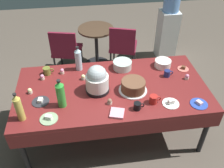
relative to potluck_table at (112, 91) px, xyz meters
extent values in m
plane|color=brown|center=(0.00, 0.00, -0.69)|extent=(9.00, 9.00, 0.00)
cube|color=maroon|center=(0.00, 0.00, 0.04)|extent=(2.20, 1.10, 0.04)
cylinder|color=black|center=(-1.02, -0.47, -0.33)|extent=(0.06, 0.06, 0.71)
cylinder|color=black|center=(1.02, -0.47, -0.33)|extent=(0.06, 0.06, 0.71)
cylinder|color=black|center=(-1.02, 0.47, -0.33)|extent=(0.06, 0.06, 0.71)
cylinder|color=black|center=(1.02, 0.47, -0.33)|extent=(0.06, 0.06, 0.71)
cube|color=maroon|center=(0.00, -0.55, -0.07)|extent=(2.20, 0.01, 0.18)
cube|color=maroon|center=(0.00, 0.55, -0.07)|extent=(2.20, 0.01, 0.18)
cylinder|color=silver|center=(0.23, -0.09, 0.07)|extent=(0.32, 0.32, 0.01)
cylinder|color=brown|center=(0.23, -0.09, 0.13)|extent=(0.27, 0.27, 0.11)
cylinder|color=brown|center=(0.23, -0.09, 0.19)|extent=(0.27, 0.27, 0.01)
cylinder|color=black|center=(-0.17, -0.04, 0.08)|extent=(0.27, 0.27, 0.04)
cylinder|color=white|center=(-0.17, -0.04, 0.18)|extent=(0.26, 0.26, 0.17)
sphere|color=#B2BCC1|center=(-0.17, -0.04, 0.29)|extent=(0.22, 0.22, 0.22)
cylinder|color=#B2C6BC|center=(0.18, 0.37, 0.11)|extent=(0.24, 0.24, 0.10)
cylinder|color=silver|center=(0.71, 0.34, 0.11)|extent=(0.21, 0.21, 0.09)
cylinder|color=white|center=(0.58, -0.36, 0.07)|extent=(0.18, 0.18, 0.01)
cube|color=white|center=(0.58, -0.36, 0.09)|extent=(0.07, 0.06, 0.05)
cylinder|color=#2D2D33|center=(-0.80, -0.14, 0.07)|extent=(0.19, 0.19, 0.01)
cube|color=white|center=(-0.80, -0.14, 0.09)|extent=(0.06, 0.07, 0.03)
cylinder|color=#2D4CB2|center=(0.88, -0.41, 0.07)|extent=(0.19, 0.19, 0.01)
cube|color=beige|center=(0.88, -0.41, 0.09)|extent=(0.07, 0.08, 0.03)
cylinder|color=#E07266|center=(0.95, 0.23, 0.07)|extent=(0.14, 0.14, 0.01)
cube|color=brown|center=(0.95, 0.23, 0.09)|extent=(0.06, 0.06, 0.04)
cylinder|color=#8CA87F|center=(-0.69, -0.41, 0.07)|extent=(0.18, 0.18, 0.01)
cube|color=white|center=(-0.69, -0.41, 0.09)|extent=(0.08, 0.06, 0.04)
cylinder|color=beige|center=(-0.57, 0.36, 0.08)|extent=(0.05, 0.05, 0.03)
sphere|color=pink|center=(-0.57, 0.36, 0.11)|extent=(0.05, 0.05, 0.05)
cylinder|color=beige|center=(-0.81, 0.27, 0.08)|extent=(0.05, 0.05, 0.03)
sphere|color=pink|center=(-0.81, 0.27, 0.11)|extent=(0.05, 0.05, 0.05)
cylinder|color=beige|center=(-0.06, -0.27, 0.08)|extent=(0.05, 0.05, 0.03)
sphere|color=brown|center=(-0.06, -0.27, 0.11)|extent=(0.05, 0.05, 0.05)
cylinder|color=beige|center=(0.91, 0.03, 0.08)|extent=(0.05, 0.05, 0.03)
sphere|color=pink|center=(0.91, 0.03, 0.11)|extent=(0.05, 0.05, 0.05)
cylinder|color=beige|center=(-0.92, 0.03, 0.08)|extent=(0.05, 0.05, 0.03)
sphere|color=beige|center=(-0.92, 0.03, 0.11)|extent=(0.05, 0.05, 0.05)
cylinder|color=beige|center=(-0.32, 0.20, 0.08)|extent=(0.05, 0.05, 0.03)
sphere|color=beige|center=(-0.32, 0.20, 0.11)|extent=(0.05, 0.05, 0.05)
cylinder|color=green|center=(-0.56, -0.22, 0.20)|extent=(0.09, 0.09, 0.27)
cone|color=green|center=(-0.56, -0.22, 0.36)|extent=(0.08, 0.08, 0.05)
cylinder|color=black|center=(-0.56, -0.22, 0.39)|extent=(0.04, 0.04, 0.02)
cylinder|color=silver|center=(-0.36, 0.42, 0.19)|extent=(0.08, 0.08, 0.26)
cone|color=silver|center=(-0.36, 0.42, 0.34)|extent=(0.07, 0.07, 0.05)
cylinder|color=black|center=(-0.36, 0.42, 0.38)|extent=(0.04, 0.04, 0.02)
cylinder|color=gold|center=(-0.96, -0.36, 0.19)|extent=(0.07, 0.07, 0.26)
cone|color=gold|center=(-0.96, -0.36, 0.35)|extent=(0.07, 0.07, 0.05)
cylinder|color=black|center=(-0.96, -0.36, 0.39)|extent=(0.03, 0.03, 0.02)
cylinder|color=olive|center=(-0.76, 0.37, 0.11)|extent=(0.09, 0.09, 0.09)
torus|color=olive|center=(-0.70, 0.37, 0.11)|extent=(0.06, 0.01, 0.06)
cylinder|color=navy|center=(0.69, 0.12, 0.10)|extent=(0.07, 0.07, 0.08)
torus|color=navy|center=(0.74, 0.12, 0.11)|extent=(0.05, 0.01, 0.05)
cylinder|color=#B2231E|center=(0.40, -0.31, 0.11)|extent=(0.09, 0.09, 0.09)
torus|color=#B2231E|center=(0.46, -0.31, 0.11)|extent=(0.06, 0.01, 0.06)
cylinder|color=black|center=(0.21, -0.39, 0.10)|extent=(0.08, 0.08, 0.08)
torus|color=black|center=(0.26, -0.39, 0.11)|extent=(0.05, 0.01, 0.05)
cube|color=pink|center=(-0.01, -0.43, 0.07)|extent=(0.17, 0.17, 0.02)
cube|color=maroon|center=(-0.55, 1.46, -0.26)|extent=(0.53, 0.53, 0.05)
cube|color=maroon|center=(-0.59, 1.26, -0.04)|extent=(0.42, 0.13, 0.40)
cylinder|color=black|center=(-0.32, 1.60, -0.49)|extent=(0.04, 0.04, 0.40)
cylinder|color=black|center=(-0.69, 1.68, -0.49)|extent=(0.04, 0.04, 0.40)
cylinder|color=black|center=(-0.41, 1.23, -0.49)|extent=(0.04, 0.04, 0.40)
cylinder|color=black|center=(-0.78, 1.31, -0.49)|extent=(0.04, 0.04, 0.40)
cube|color=maroon|center=(0.40, 1.46, -0.26)|extent=(0.55, 0.55, 0.05)
cube|color=maroon|center=(0.34, 1.26, -0.04)|extent=(0.41, 0.16, 0.40)
cylinder|color=black|center=(0.64, 1.58, -0.49)|extent=(0.04, 0.04, 0.40)
cylinder|color=black|center=(0.27, 1.69, -0.49)|extent=(0.04, 0.04, 0.40)
cylinder|color=black|center=(0.53, 1.22, -0.49)|extent=(0.04, 0.04, 0.40)
cylinder|color=black|center=(0.16, 1.33, -0.49)|extent=(0.04, 0.04, 0.40)
cylinder|color=#473323|center=(-0.05, 1.61, 0.02)|extent=(0.60, 0.60, 0.03)
cylinder|color=black|center=(-0.05, 1.61, -0.33)|extent=(0.06, 0.06, 0.67)
cylinder|color=black|center=(-0.05, 1.61, -0.68)|extent=(0.44, 0.44, 0.02)
cube|color=silver|center=(1.25, 1.71, -0.24)|extent=(0.32, 0.32, 0.90)
cylinder|color=#6699D8|center=(1.25, 1.71, 0.38)|extent=(0.28, 0.28, 0.34)
camera|label=1|loc=(-0.30, -2.16, 1.87)|focal=39.25mm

